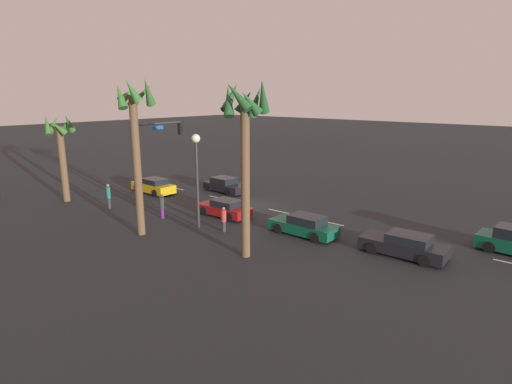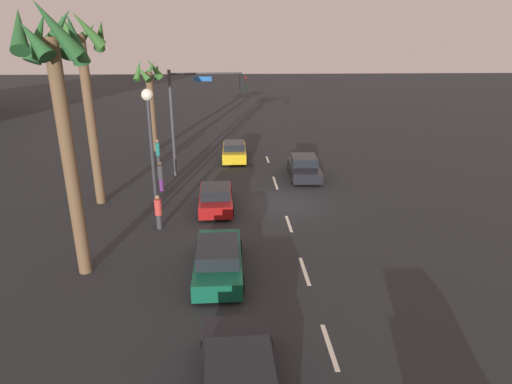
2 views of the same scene
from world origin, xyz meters
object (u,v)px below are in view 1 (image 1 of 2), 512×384
traffic_signal (154,149)px  pedestrian_0 (162,206)px  palm_tree_0 (136,128)px  car_2 (304,226)px  car_3 (225,185)px  pedestrian_1 (109,195)px  pedestrian_2 (224,219)px  streetlamp (197,163)px  car_1 (154,186)px  palm_tree_2 (245,129)px  palm_tree_1 (61,143)px  car_0 (404,245)px  car_5 (224,208)px

traffic_signal → pedestrian_0: size_ratio=3.77×
pedestrian_0 → palm_tree_0: 6.70m
car_2 → car_3: size_ratio=0.99×
car_2 → pedestrian_1: (15.03, 4.59, 0.45)m
pedestrian_0 → pedestrian_2: pedestrian_0 is taller
streetlamp → car_1: bearing=-21.1°
pedestrian_2 → car_1: bearing=-16.3°
car_1 → palm_tree_2: (-16.20, 5.80, 6.27)m
car_1 → streetlamp: 11.82m
car_3 → streetlamp: bearing=124.5°
pedestrian_2 → streetlamp: bearing=12.7°
car_3 → pedestrian_1: size_ratio=2.31×
palm_tree_1 → palm_tree_2: size_ratio=0.77×
pedestrian_0 → palm_tree_2: bearing=171.0°
palm_tree_1 → car_1: bearing=-116.0°
pedestrian_1 → pedestrian_2: pedestrian_1 is taller
car_0 → palm_tree_2: bearing=40.9°
streetlamp → palm_tree_1: (13.60, 2.39, 0.52)m
palm_tree_0 → car_1: bearing=-39.5°
traffic_signal → streetlamp: size_ratio=1.08×
streetlamp → pedestrian_2: streetlamp is taller
traffic_signal → pedestrian_2: bearing=171.8°
car_5 → traffic_signal: 7.47m
palm_tree_0 → car_2: bearing=-140.6°
streetlamp → car_2: bearing=-152.0°
car_5 → palm_tree_1: size_ratio=0.57×
palm_tree_1 → pedestrian_2: bearing=-169.7°
car_5 → streetlamp: streetlamp is taller
car_2 → palm_tree_1: bearing=16.0°
pedestrian_0 → palm_tree_1: bearing=11.7°
streetlamp → palm_tree_2: (-5.74, 1.75, 2.56)m
streetlamp → palm_tree_0: size_ratio=0.64×
car_5 → pedestrian_0: bearing=47.4°
traffic_signal → palm_tree_0: bearing=136.0°
pedestrian_1 → palm_tree_2: palm_tree_2 is taller
car_2 → car_0: bearing=-174.0°
streetlamp → palm_tree_2: palm_tree_2 is taller
car_2 → streetlamp: streetlamp is taller
car_5 → palm_tree_1: bearing=22.3°
car_3 → palm_tree_1: bearing=54.6°
car_1 → car_5: car_1 is taller
car_1 → palm_tree_1: (3.13, 6.44, 4.22)m
car_3 → traffic_signal: 7.92m
pedestrian_1 → palm_tree_0: bearing=165.2°
pedestrian_1 → palm_tree_0: palm_tree_0 is taller
car_1 → pedestrian_0: bearing=148.0°
pedestrian_0 → car_2: bearing=-159.7°
palm_tree_0 → pedestrian_0: bearing=-57.9°
car_3 → car_2: bearing=156.5°
streetlamp → palm_tree_0: bearing=61.9°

